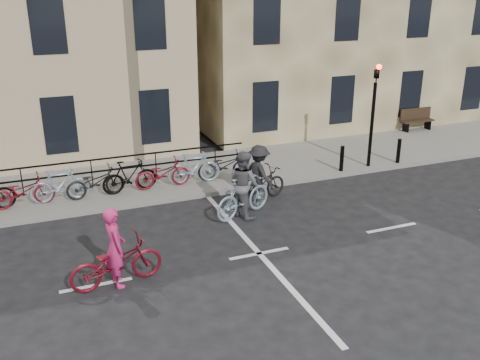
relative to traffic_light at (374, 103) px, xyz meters
name	(u,v)px	position (x,y,z in m)	size (l,w,h in m)	color
ground	(259,254)	(-6.20, -4.34, -2.45)	(120.00, 120.00, 0.00)	black
sidewalk	(71,191)	(-10.20, 1.66, -2.38)	(46.00, 4.00, 0.15)	slate
traffic_light	(374,103)	(0.00, 0.00, 0.00)	(0.18, 0.30, 3.90)	black
bollard_east	(342,159)	(-1.20, -0.09, -1.85)	(0.14, 0.14, 0.90)	black
bollard_west	(399,151)	(1.20, -0.09, -1.85)	(0.14, 0.14, 0.90)	black
bench	(416,118)	(4.80, 3.39, -1.78)	(1.60, 0.41, 0.97)	black
parked_bikes	(95,181)	(-9.50, 0.70, -1.81)	(10.40, 1.23, 1.05)	black
cyclist_pink	(116,259)	(-9.73, -4.47, -1.81)	(2.17, 1.00, 1.87)	maroon
cyclist_grey	(243,190)	(-5.70, -2.05, -1.66)	(2.10, 1.29, 1.96)	#8BA5B6
cyclist_dark	(259,180)	(-4.85, -1.22, -1.74)	(2.14, 1.31, 1.80)	black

